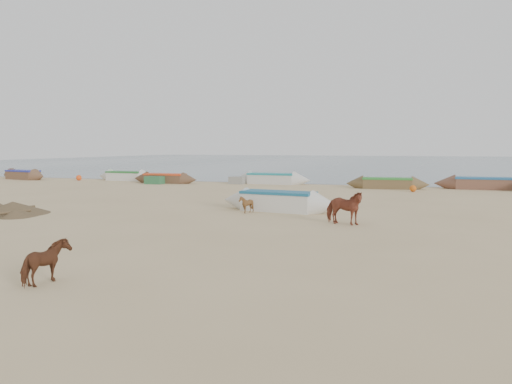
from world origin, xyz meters
TOP-DOWN VIEW (x-y plane):
  - ground at (0.00, 0.00)m, footprint 140.00×140.00m
  - sea at (0.00, 82.00)m, footprint 160.00×160.00m
  - cow_adult at (4.02, 2.50)m, footprint 1.66×1.04m
  - calf_front at (-0.60, 4.41)m, footprint 0.92×0.88m
  - calf_right at (-0.81, -7.77)m, footprint 1.07×1.15m
  - near_canoe at (0.56, 5.54)m, footprint 5.84×2.02m
  - debris_pile at (-10.30, 0.94)m, footprint 4.02×4.02m
  - waterline_canoes at (0.16, 20.51)m, footprint 60.94×4.06m
  - beach_clutter at (3.97, 19.58)m, footprint 44.61×3.67m

SIDE VIEW (x-z plane):
  - ground at x=0.00m, z-range 0.00..0.00m
  - sea at x=0.00m, z-range 0.01..0.01m
  - debris_pile at x=-10.30m, z-range 0.00..0.54m
  - beach_clutter at x=3.97m, z-range -0.02..0.62m
  - calf_front at x=-0.60m, z-range 0.00..0.79m
  - waterline_canoes at x=0.16m, z-range -0.02..0.83m
  - near_canoe at x=0.56m, z-range 0.00..0.92m
  - calf_right at x=-0.81m, z-range 0.00..0.94m
  - cow_adult at x=4.02m, z-range 0.00..1.30m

